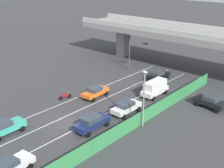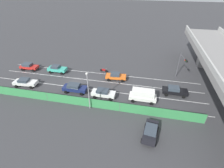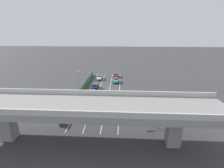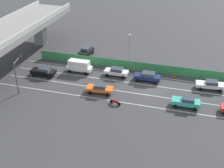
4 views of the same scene
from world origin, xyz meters
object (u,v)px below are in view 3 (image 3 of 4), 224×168
car_hatchback_white (99,77)px  traffic_cone (90,83)px  car_taxi_teal (116,80)px  car_taxi_orange (113,94)px  car_sedan_white (91,92)px  motorcycle (122,92)px  street_lamp (79,80)px  car_sedan_black (96,114)px  parked_sedan_dark (54,104)px  car_sedan_red (116,75)px  traffic_light (123,104)px  car_sedan_navy (95,86)px  car_van_white (87,101)px

car_hatchback_white → traffic_cone: (2.50, 6.26, -0.56)m
car_taxi_teal → car_hatchback_white: car_taxi_teal is taller
car_taxi_orange → car_sedan_white: bearing=-9.0°
car_taxi_orange → motorcycle: 4.39m
street_lamp → car_sedan_black: bearing=116.7°
car_sedan_white → street_lamp: size_ratio=0.63×
parked_sedan_dark → car_sedan_red: bearing=-116.1°
car_sedan_red → street_lamp: street_lamp is taller
car_sedan_white → traffic_light: traffic_light is taller
car_taxi_teal → street_lamp: 16.10m
car_sedan_red → traffic_light: 34.85m
traffic_light → car_sedan_black: bearing=-12.5°
car_sedan_red → traffic_cone: size_ratio=6.26×
car_sedan_black → car_sedan_navy: bearing=-80.4°
motorcycle → parked_sedan_dark: parked_sedan_dark is taller
car_taxi_orange → traffic_cone: bearing=-52.2°
car_hatchback_white → street_lamp: size_ratio=0.69×
car_taxi_teal → motorcycle: 10.95m
car_van_white → motorcycle: bearing=-133.3°
car_van_white → car_taxi_orange: size_ratio=1.07×
car_taxi_teal → car_sedan_black: bearing=82.5°
traffic_light → street_lamp: bearing=-50.3°
car_taxi_orange → street_lamp: street_lamp is taller
car_hatchback_white → car_taxi_orange: 18.78m
car_sedan_white → traffic_light: bearing=123.3°
car_taxi_teal → car_sedan_navy: size_ratio=0.92×
car_taxi_teal → car_sedan_navy: bearing=47.5°
car_hatchback_white → car_van_white: size_ratio=1.01×
car_sedan_white → street_lamp: bearing=-21.1°
traffic_light → car_sedan_white: bearing=-56.7°
car_sedan_white → parked_sedan_dark: parked_sedan_dark is taller
car_taxi_orange → car_hatchback_white: bearing=-70.2°
car_taxi_orange → traffic_light: (-2.74, 13.23, 3.16)m
street_lamp → car_sedan_navy: bearing=-132.6°
car_sedan_navy → motorcycle: car_sedan_navy is taller
car_taxi_orange → car_sedan_white: (6.63, -1.05, 0.02)m
car_van_white → traffic_cone: 17.80m
car_sedan_black → traffic_light: (-5.79, 1.29, 3.13)m
car_sedan_red → street_lamp: bearing=61.1°
car_sedan_red → traffic_cone: car_sedan_red is taller
traffic_light → car_hatchback_white: bearing=-73.6°
car_sedan_white → motorcycle: bearing=-165.9°
motorcycle → traffic_cone: 14.09m
car_sedan_red → traffic_light: (-2.60, 34.61, 3.14)m
traffic_light → motorcycle: bearing=-90.0°
car_van_white → car_sedan_navy: (-0.03, -13.05, -0.36)m
car_sedan_red → car_taxi_orange: bearing=89.6°
car_van_white → traffic_cone: size_ratio=7.02×
car_taxi_orange → car_sedan_red: bearing=-90.4°
car_van_white → street_lamp: 9.97m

